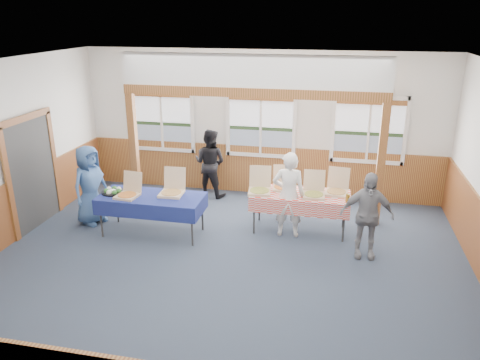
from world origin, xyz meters
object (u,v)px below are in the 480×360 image
table_right (300,196)px  man_blue (90,185)px  person_grey (367,215)px  table_left (151,199)px  woman_white (289,195)px  woman_black (210,163)px

table_right → man_blue: 4.05m
person_grey → table_right: bearing=142.9°
table_left → woman_white: woman_white is taller
woman_black → man_blue: 2.67m
table_right → woman_white: woman_white is taller
table_left → person_grey: size_ratio=1.37×
woman_black → person_grey: size_ratio=1.02×
table_left → person_grey: (3.83, -0.07, 0.05)m
table_right → woman_black: (-2.13, 1.43, 0.07)m
table_left → table_right: 2.76m
table_left → woman_black: size_ratio=1.34×
table_right → person_grey: person_grey is taller
table_left → woman_white: 2.52m
table_left → woman_black: bearing=63.6°
person_grey → table_left: bearing=175.2°
table_right → person_grey: (1.16, -0.77, 0.05)m
table_left → woman_white: bearing=-1.8°
woman_white → man_blue: (-3.82, -0.21, -0.02)m
woman_white → man_blue: 3.83m
woman_white → woman_black: bearing=-44.5°
woman_white → person_grey: 1.46m
woman_black → table_left: bearing=89.0°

